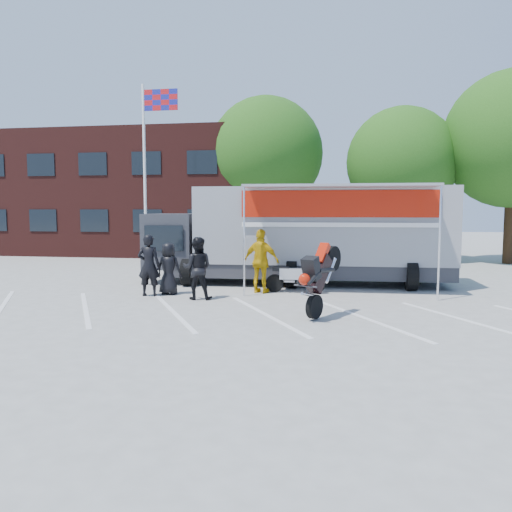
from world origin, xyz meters
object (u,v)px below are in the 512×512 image
(tree_left, at_px, (266,154))
(spectator_leather_b, at_px, (149,265))
(spectator_leather_c, at_px, (197,268))
(spectator_hivis, at_px, (261,261))
(transporter_truck, at_px, (307,284))
(stunt_bike_rider, at_px, (328,315))
(flagpole, at_px, (150,153))
(parked_motorcycle, at_px, (295,293))
(tree_mid, at_px, (402,162))
(spectator_leather_a, at_px, (169,269))

(tree_left, distance_m, spectator_leather_b, 13.81)
(spectator_leather_c, distance_m, spectator_hivis, 2.16)
(transporter_truck, height_order, stunt_bike_rider, transporter_truck)
(stunt_bike_rider, height_order, spectator_hivis, spectator_hivis)
(flagpole, relative_size, parked_motorcycle, 4.21)
(parked_motorcycle, distance_m, spectator_leather_c, 3.25)
(tree_mid, bearing_deg, spectator_leather_b, -126.03)
(tree_left, xyz_separation_m, stunt_bike_rider, (3.71, -14.83, -5.57))
(flagpole, xyz_separation_m, spectator_leather_c, (4.18, -7.19, -4.15))
(transporter_truck, bearing_deg, stunt_bike_rider, -82.56)
(flagpole, distance_m, spectator_hivis, 9.17)
(tree_left, xyz_separation_m, spectator_hivis, (1.59, -11.80, -4.57))
(parked_motorcycle, bearing_deg, spectator_leather_c, 122.16)
(flagpole, xyz_separation_m, parked_motorcycle, (6.87, -5.62, -5.05))
(stunt_bike_rider, bearing_deg, tree_mid, 104.52)
(parked_motorcycle, height_order, spectator_leather_a, spectator_leather_a)
(tree_mid, relative_size, transporter_truck, 0.73)
(spectator_leather_b, bearing_deg, tree_mid, -129.46)
(flagpole, height_order, transporter_truck, flagpole)
(flagpole, distance_m, parked_motorcycle, 10.22)
(spectator_leather_a, bearing_deg, spectator_leather_b, 41.08)
(tree_left, xyz_separation_m, parked_motorcycle, (2.63, -11.62, -5.57))
(spectator_leather_a, bearing_deg, flagpole, -59.43)
(parked_motorcycle, distance_m, spectator_leather_b, 4.57)
(spectator_leather_a, bearing_deg, transporter_truck, -139.00)
(flagpole, relative_size, spectator_leather_c, 4.43)
(spectator_leather_a, xyz_separation_m, spectator_leather_b, (-0.49, -0.36, 0.13))
(tree_mid, bearing_deg, flagpole, -156.03)
(parked_motorcycle, bearing_deg, tree_mid, -20.34)
(stunt_bike_rider, bearing_deg, spectator_leather_c, -175.60)
(tree_left, relative_size, parked_motorcycle, 4.54)
(parked_motorcycle, height_order, spectator_leather_b, spectator_leather_b)
(tree_mid, height_order, spectator_leather_a, tree_mid)
(spectator_hivis, bearing_deg, tree_mid, -102.02)
(flagpole, distance_m, spectator_leather_b, 8.44)
(tree_mid, xyz_separation_m, stunt_bike_rider, (-3.29, -13.83, -4.94))
(stunt_bike_rider, height_order, spectator_leather_c, spectator_leather_c)
(transporter_truck, relative_size, spectator_leather_c, 5.84)
(transporter_truck, xyz_separation_m, spectator_leather_c, (-2.96, -3.55, 0.90))
(spectator_leather_c, bearing_deg, tree_mid, -126.24)
(tree_mid, xyz_separation_m, spectator_leather_b, (-8.66, -11.90, -4.02))
(spectator_leather_a, distance_m, spectator_leather_b, 0.62)
(transporter_truck, height_order, spectator_leather_b, spectator_leather_b)
(stunt_bike_rider, bearing_deg, parked_motorcycle, 136.54)
(spectator_leather_a, bearing_deg, tree_left, -89.95)
(transporter_truck, bearing_deg, spectator_leather_c, -131.34)
(transporter_truck, distance_m, spectator_leather_b, 5.67)
(parked_motorcycle, xyz_separation_m, spectator_leather_a, (-3.79, -0.92, 0.80))
(tree_left, xyz_separation_m, tree_mid, (7.00, -1.00, -0.62))
(stunt_bike_rider, relative_size, spectator_hivis, 0.97)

